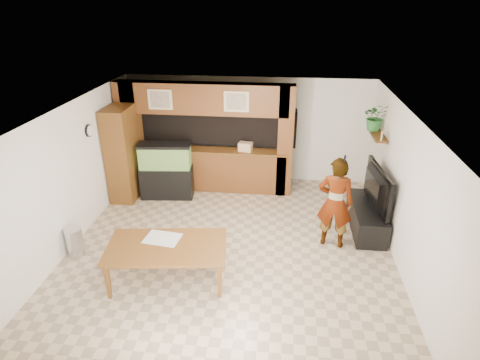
# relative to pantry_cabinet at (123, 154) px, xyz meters

# --- Properties ---
(floor) EXTENTS (6.50, 6.50, 0.00)m
(floor) POSITION_rel_pantry_cabinet_xyz_m (2.70, -1.85, -1.08)
(floor) COLOR tan
(floor) RESTS_ON ground
(ceiling) EXTENTS (6.50, 6.50, 0.00)m
(ceiling) POSITION_rel_pantry_cabinet_xyz_m (2.70, -1.85, 1.52)
(ceiling) COLOR white
(ceiling) RESTS_ON wall_back
(wall_back) EXTENTS (6.00, 0.00, 6.00)m
(wall_back) POSITION_rel_pantry_cabinet_xyz_m (2.70, 1.40, 0.22)
(wall_back) COLOR silver
(wall_back) RESTS_ON floor
(wall_left) EXTENTS (0.00, 6.50, 6.50)m
(wall_left) POSITION_rel_pantry_cabinet_xyz_m (-0.30, -1.85, 0.22)
(wall_left) COLOR silver
(wall_left) RESTS_ON floor
(wall_right) EXTENTS (0.00, 6.50, 6.50)m
(wall_right) POSITION_rel_pantry_cabinet_xyz_m (5.70, -1.85, 0.22)
(wall_right) COLOR silver
(wall_right) RESTS_ON floor
(partition) EXTENTS (4.20, 0.99, 2.60)m
(partition) POSITION_rel_pantry_cabinet_xyz_m (1.75, 0.79, 0.24)
(partition) COLOR brown
(partition) RESTS_ON floor
(wall_clock) EXTENTS (0.05, 0.25, 0.25)m
(wall_clock) POSITION_rel_pantry_cabinet_xyz_m (-0.27, -0.85, 0.82)
(wall_clock) COLOR black
(wall_clock) RESTS_ON wall_left
(wall_shelf) EXTENTS (0.25, 0.90, 0.04)m
(wall_shelf) POSITION_rel_pantry_cabinet_xyz_m (5.55, 0.10, 0.62)
(wall_shelf) COLOR brown
(wall_shelf) RESTS_ON wall_right
(pantry_cabinet) EXTENTS (0.54, 0.88, 2.15)m
(pantry_cabinet) POSITION_rel_pantry_cabinet_xyz_m (0.00, 0.00, 0.00)
(pantry_cabinet) COLOR brown
(pantry_cabinet) RESTS_ON floor
(trash_can) EXTENTS (0.30, 0.30, 0.55)m
(trash_can) POSITION_rel_pantry_cabinet_xyz_m (-0.10, -2.36, -0.80)
(trash_can) COLOR #B2B2B7
(trash_can) RESTS_ON floor
(aquarium) EXTENTS (1.19, 0.45, 1.32)m
(aquarium) POSITION_rel_pantry_cabinet_xyz_m (0.95, 0.10, -0.43)
(aquarium) COLOR black
(aquarium) RESTS_ON floor
(tv_stand) EXTENTS (0.58, 1.57, 0.52)m
(tv_stand) POSITION_rel_pantry_cabinet_xyz_m (5.35, -0.84, -0.81)
(tv_stand) COLOR black
(tv_stand) RESTS_ON floor
(television) EXTENTS (0.34, 1.43, 0.82)m
(television) POSITION_rel_pantry_cabinet_xyz_m (5.35, -0.84, -0.14)
(television) COLOR black
(television) RESTS_ON tv_stand
(photo_frame) EXTENTS (0.06, 0.14, 0.19)m
(photo_frame) POSITION_rel_pantry_cabinet_xyz_m (5.55, -0.24, 0.74)
(photo_frame) COLOR #C8B385
(photo_frame) RESTS_ON wall_shelf
(potted_plant) EXTENTS (0.55, 0.49, 0.59)m
(potted_plant) POSITION_rel_pantry_cabinet_xyz_m (5.52, 0.36, 0.94)
(potted_plant) COLOR #2D7131
(potted_plant) RESTS_ON wall_shelf
(person) EXTENTS (0.72, 0.55, 1.79)m
(person) POSITION_rel_pantry_cabinet_xyz_m (4.60, -1.48, -0.18)
(person) COLOR #8F734E
(person) RESTS_ON floor
(microphone) EXTENTS (0.04, 0.10, 0.16)m
(microphone) POSITION_rel_pantry_cabinet_xyz_m (4.65, -1.64, 0.75)
(microphone) COLOR black
(microphone) RESTS_ON person
(dining_table) EXTENTS (2.05, 1.31, 0.68)m
(dining_table) POSITION_rel_pantry_cabinet_xyz_m (1.79, -2.90, -0.74)
(dining_table) COLOR brown
(dining_table) RESTS_ON floor
(newspaper_a) EXTENTS (0.63, 0.49, 0.01)m
(newspaper_a) POSITION_rel_pantry_cabinet_xyz_m (1.67, -2.66, -0.39)
(newspaper_a) COLOR silver
(newspaper_a) RESTS_ON dining_table
(counter_box) EXTENTS (0.34, 0.26, 0.20)m
(counter_box) POSITION_rel_pantry_cabinet_xyz_m (2.73, 0.60, 0.07)
(counter_box) COLOR tan
(counter_box) RESTS_ON partition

